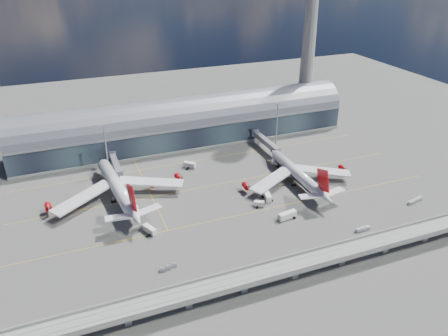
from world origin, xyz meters
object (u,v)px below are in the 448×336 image
object	(u,v)px
airliner_right	(298,175)
cargo_train_0	(169,267)
floodlight_mast_left	(106,148)
cargo_train_1	(363,229)
cargo_train_2	(415,201)
service_truck_1	(259,204)
floodlight_mast_right	(277,122)
service_truck_0	(150,230)
airliner_left	(118,188)
service_truck_5	(190,165)
service_truck_3	(268,197)
control_tower	(309,44)
service_truck_4	(278,162)
service_truck_2	(287,215)

from	to	relation	value
airliner_right	cargo_train_0	world-z (taller)	airliner_right
floodlight_mast_left	cargo_train_1	distance (m)	132.51
cargo_train_2	service_truck_1	bearing A→B (deg)	83.85
floodlight_mast_right	service_truck_0	bearing A→B (deg)	-145.36
airliner_left	service_truck_1	xyz separation A→B (m)	(59.03, -29.93, -4.65)
service_truck_5	cargo_train_2	world-z (taller)	service_truck_5
airliner_right	cargo_train_1	bearing A→B (deg)	-82.78
airliner_right	service_truck_3	bearing A→B (deg)	-155.73
control_tower	cargo_train_0	bearing A→B (deg)	-137.16
service_truck_4	service_truck_5	xyz separation A→B (m)	(-46.12, 14.87, -0.03)
airliner_left	service_truck_2	world-z (taller)	airliner_left
control_tower	service_truck_2	world-z (taller)	control_tower
floodlight_mast_left	service_truck_3	size ratio (longest dim) A/B	3.75
airliner_right	service_truck_2	distance (m)	33.57
service_truck_3	cargo_train_1	bearing A→B (deg)	-42.77
floodlight_mast_left	service_truck_2	size ratio (longest dim) A/B	2.85
control_tower	service_truck_5	size ratio (longest dim) A/B	15.49
service_truck_1	cargo_train_1	distance (m)	46.46
floodlight_mast_left	airliner_right	distance (m)	99.69
floodlight_mast_left	cargo_train_0	size ratio (longest dim) A/B	3.68
control_tower	cargo_train_0	distance (m)	179.42
cargo_train_1	cargo_train_2	bearing A→B (deg)	-73.08
service_truck_1	cargo_train_0	distance (m)	57.26
floodlight_mast_right	cargo_train_0	world-z (taller)	floodlight_mast_right
floodlight_mast_right	service_truck_5	world-z (taller)	floodlight_mast_right
floodlight_mast_right	cargo_train_1	size ratio (longest dim) A/B	3.65
airliner_left	cargo_train_0	distance (m)	58.15
cargo_train_0	service_truck_2	bearing A→B (deg)	-64.13
airliner_left	control_tower	bearing A→B (deg)	18.28
airliner_left	service_truck_3	distance (m)	70.36
airliner_left	service_truck_5	xyz separation A→B (m)	(41.21, 19.69, -4.34)
service_truck_0	service_truck_5	size ratio (longest dim) A/B	1.13
service_truck_5	cargo_train_1	xyz separation A→B (m)	(49.96, -83.16, -0.82)
service_truck_2	service_truck_3	bearing A→B (deg)	-5.74
floodlight_mast_left	service_truck_4	xyz separation A→B (m)	(87.44, -26.92, -11.96)
control_tower	service_truck_0	size ratio (longest dim) A/B	13.73
service_truck_2	service_truck_5	bearing A→B (deg)	12.90
control_tower	service_truck_2	bearing A→B (deg)	-123.66
floodlight_mast_right	airliner_right	distance (m)	51.35
service_truck_2	service_truck_3	world-z (taller)	service_truck_2
cargo_train_0	cargo_train_1	distance (m)	82.68
control_tower	cargo_train_1	xyz separation A→B (m)	(-43.72, -123.20, -50.82)
control_tower	service_truck_3	size ratio (longest dim) A/B	15.02
floodlight_mast_right	control_tower	bearing A→B (deg)	38.66
service_truck_0	service_truck_1	xyz separation A→B (m)	(51.54, 2.17, -0.20)
floodlight_mast_left	floodlight_mast_right	world-z (taller)	same
service_truck_2	cargo_train_2	bearing A→B (deg)	-107.51
service_truck_0	floodlight_mast_left	bearing A→B (deg)	72.91
service_truck_3	airliner_right	bearing A→B (deg)	35.44
floodlight_mast_left	service_truck_1	xyz separation A→B (m)	(59.14, -61.66, -12.30)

